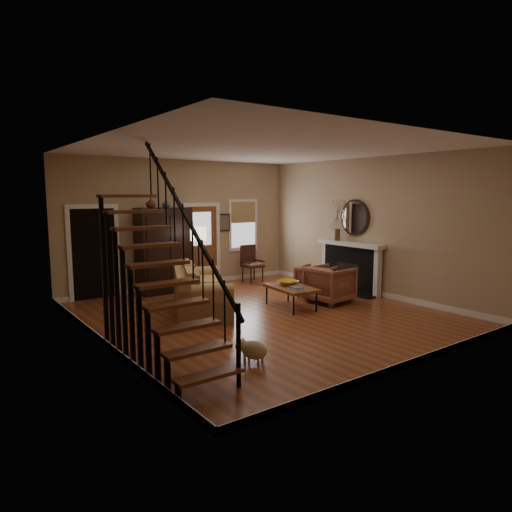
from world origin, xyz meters
TOP-DOWN VIEW (x-y plane):
  - room at (-0.41, 1.76)m, footprint 7.00×7.33m
  - staircase at (-2.78, -1.30)m, footprint 0.94×2.80m
  - fireplace at (3.13, 0.50)m, footprint 0.33×1.95m
  - armoire at (-0.70, 3.15)m, footprint 1.30×0.60m
  - vase_a at (-1.05, 3.05)m, footprint 0.24×0.24m
  - vase_b at (-0.65, 3.05)m, footprint 0.20×0.20m
  - sofa at (-0.89, 0.99)m, footprint 1.91×2.58m
  - coffee_table at (0.80, 0.09)m, footprint 0.86×1.30m
  - bowl at (0.85, 0.24)m, footprint 0.42×0.42m
  - books at (0.68, -0.21)m, footprint 0.22×0.31m
  - armchair_left at (1.85, -0.04)m, footprint 0.98×0.95m
  - armchair_right at (2.05, 0.63)m, footprint 1.02×1.01m
  - floor_lamp at (-0.22, 2.26)m, footprint 0.49×0.49m
  - side_chair at (1.85, 2.95)m, footprint 0.54×0.54m
  - dog at (-1.72, -2.04)m, footprint 0.43×0.53m

SIDE VIEW (x-z plane):
  - dog at x=-1.72m, z-range 0.00..0.34m
  - coffee_table at x=0.80m, z-range 0.00..0.47m
  - armchair_right at x=2.05m, z-range 0.00..0.73m
  - armchair_left at x=1.85m, z-range 0.00..0.83m
  - sofa at x=-0.89m, z-range 0.00..0.88m
  - books at x=0.68m, z-range 0.47..0.53m
  - side_chair at x=1.85m, z-range 0.00..1.02m
  - bowl at x=0.85m, z-range 0.47..0.57m
  - fireplace at x=3.13m, z-range -0.41..1.89m
  - floor_lamp at x=-0.22m, z-range 0.00..1.66m
  - armoire at x=-0.70m, z-range 0.00..2.10m
  - room at x=-0.41m, z-range -0.14..3.16m
  - staircase at x=-2.78m, z-range 0.00..3.20m
  - vase_b at x=-0.65m, z-range 2.10..2.31m
  - vase_a at x=-1.05m, z-range 2.10..2.35m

